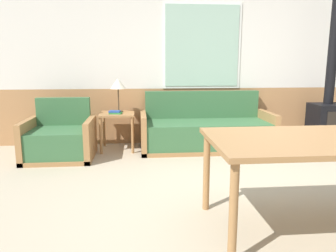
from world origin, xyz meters
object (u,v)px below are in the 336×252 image
object	(u,v)px
side_table	(117,119)
wood_stove	(329,107)
table_lamp	(118,85)
armchair	(60,141)
couch	(206,132)
dining_table	(336,145)

from	to	relation	value
side_table	wood_stove	size ratio (longest dim) A/B	0.24
table_lamp	wood_stove	world-z (taller)	wood_stove
wood_stove	side_table	bearing A→B (deg)	178.24
armchair	side_table	distance (m)	0.91
armchair	table_lamp	distance (m)	1.21
couch	wood_stove	world-z (taller)	wood_stove
couch	armchair	xyz separation A→B (m)	(-2.17, -0.33, -0.01)
couch	wood_stove	bearing A→B (deg)	-1.04
table_lamp	armchair	bearing A→B (deg)	-149.06
side_table	table_lamp	size ratio (longest dim) A/B	1.10
table_lamp	dining_table	xyz separation A→B (m)	(1.86, -2.74, -0.31)
table_lamp	wood_stove	distance (m)	3.37
wood_stove	table_lamp	bearing A→B (deg)	176.65
couch	wood_stove	size ratio (longest dim) A/B	0.83
couch	dining_table	xyz separation A→B (m)	(0.50, -2.58, 0.43)
armchair	dining_table	distance (m)	3.52
couch	side_table	xyz separation A→B (m)	(-1.38, 0.07, 0.21)
side_table	dining_table	xyz separation A→B (m)	(1.88, -2.64, 0.22)
side_table	dining_table	distance (m)	3.25
dining_table	wood_stove	bearing A→B (deg)	59.77
side_table	dining_table	size ratio (longest dim) A/B	0.29
armchair	dining_table	world-z (taller)	armchair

